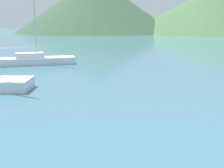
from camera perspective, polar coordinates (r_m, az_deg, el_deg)
The scene contains 3 objects.
sailboat_outer at distance 28.15m, azimuth -14.78°, elevation 4.37°, with size 7.75×5.19×11.22m.
hill_west at distance 95.50m, azimuth -3.10°, elevation 14.29°, with size 47.10×47.10×16.07m.
hill_central at distance 97.47m, azimuth 17.87°, elevation 12.71°, with size 49.49×49.49×12.70m.
Camera 1 is at (1.80, 1.22, 3.93)m, focal length 50.00 mm.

